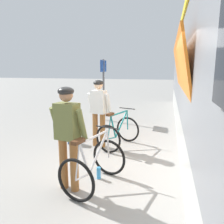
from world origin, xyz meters
TOP-DOWN VIEW (x-y plane):
  - ground_plane at (0.00, 0.00)m, footprint 80.00×80.00m
  - cyclist_near_in_white at (-0.80, 1.17)m, footprint 0.64×0.38m
  - cyclist_far_in_olive at (-0.64, -0.99)m, footprint 0.65×0.38m
  - bicycle_near_teal at (-0.29, 1.26)m, footprint 1.00×1.23m
  - bicycle_far_silver at (-0.25, -0.82)m, footprint 0.96×1.21m
  - backpack_on_platform at (-1.54, 1.18)m, footprint 0.29×0.20m
  - water_bottle_near_the_bikes at (-0.26, -0.52)m, footprint 0.08×0.08m
  - platform_sign_post at (-1.56, 4.15)m, footprint 0.08×0.70m

SIDE VIEW (x-z plane):
  - ground_plane at x=0.00m, z-range 0.00..0.00m
  - water_bottle_near_the_bikes at x=-0.26m, z-range 0.00..0.23m
  - backpack_on_platform at x=-1.54m, z-range 0.00..0.40m
  - bicycle_near_teal at x=-0.29m, z-range -0.09..0.89m
  - bicycle_far_silver at x=-0.25m, z-range -0.09..0.89m
  - cyclist_near_in_white at x=-0.80m, z-range 0.17..1.94m
  - cyclist_far_in_olive at x=-0.64m, z-range 0.17..1.94m
  - platform_sign_post at x=-1.56m, z-range 0.42..2.82m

